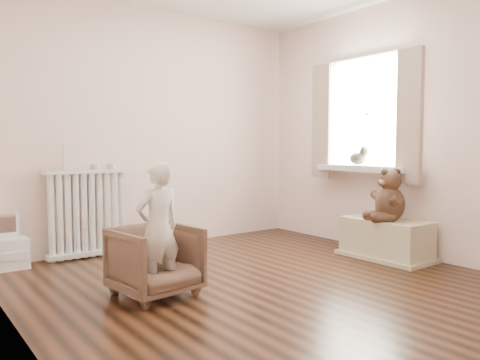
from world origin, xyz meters
TOP-DOWN VIEW (x-y plane):
  - floor at (0.00, 0.00)m, footprint 3.60×3.60m
  - back_wall at (0.00, 1.80)m, footprint 3.60×0.02m
  - left_wall at (-1.80, 0.00)m, footprint 0.02×3.60m
  - right_wall at (1.80, 0.00)m, footprint 0.02×3.60m
  - window at (1.76, 0.30)m, footprint 0.03×0.90m
  - window_sill at (1.67, 0.30)m, footprint 0.22×1.10m
  - curtain_left at (1.65, -0.27)m, footprint 0.06×0.26m
  - curtain_right at (1.65, 0.87)m, footprint 0.06×0.26m
  - radiator at (-0.82, 1.68)m, footprint 0.83×0.16m
  - paper_doll at (-0.96, 1.68)m, footprint 0.15×0.01m
  - tin_a at (-0.74, 1.68)m, footprint 0.09×0.09m
  - tin_b at (-0.57, 1.68)m, footprint 0.09×0.09m
  - toy_vanity at (-1.55, 1.65)m, footprint 0.32×0.23m
  - armchair at (-0.83, 0.18)m, footprint 0.61×0.63m
  - child at (-0.83, 0.13)m, footprint 0.38×0.27m
  - toy_bench at (1.52, -0.13)m, footprint 0.44×0.82m
  - teddy_bear at (1.48, -0.19)m, footprint 0.50×0.45m
  - plush_cat at (1.66, 0.35)m, footprint 0.21×0.28m

SIDE VIEW (x-z plane):
  - floor at x=0.00m, z-range -0.01..0.01m
  - toy_bench at x=1.52m, z-range 0.01..0.39m
  - armchair at x=-0.83m, z-range 0.00..0.52m
  - toy_vanity at x=-1.55m, z-range 0.02..0.53m
  - radiator at x=-0.82m, z-range -0.05..0.83m
  - child at x=-0.83m, z-range 0.02..0.99m
  - teddy_bear at x=1.48m, z-range 0.42..0.92m
  - window_sill at x=1.67m, z-range 0.84..0.90m
  - tin_b at x=-0.57m, z-range 0.87..0.92m
  - tin_a at x=-0.74m, z-range 0.87..0.92m
  - plush_cat at x=1.66m, z-range 0.90..1.10m
  - paper_doll at x=-0.96m, z-range 0.87..1.13m
  - back_wall at x=0.00m, z-range 0.00..2.60m
  - left_wall at x=-1.80m, z-range 0.00..2.60m
  - right_wall at x=1.80m, z-range 0.00..2.60m
  - curtain_left at x=1.65m, z-range 0.74..2.04m
  - curtain_right at x=1.65m, z-range 0.74..2.04m
  - window at x=1.76m, z-range 0.90..2.00m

